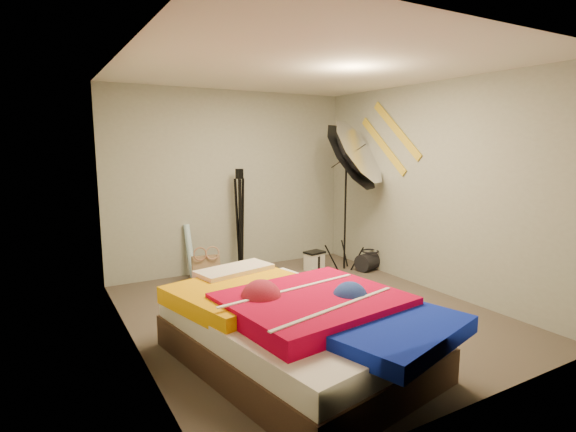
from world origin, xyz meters
TOP-DOWN VIEW (x-y plane):
  - floor at (0.00, 0.00)m, footprint 4.00×4.00m
  - ceiling at (0.00, 0.00)m, footprint 4.00×4.00m
  - wall_back at (0.00, 2.00)m, footprint 3.50×0.00m
  - wall_front at (0.00, -2.00)m, footprint 3.50×0.00m
  - wall_left at (-1.75, 0.00)m, footprint 0.00×4.00m
  - wall_right at (1.75, 0.00)m, footprint 0.00×4.00m
  - tote_bag at (-0.58, 1.54)m, footprint 0.38×0.21m
  - wrapping_roll at (-0.67, 1.90)m, footprint 0.14×0.22m
  - camera_case at (0.95, 1.34)m, footprint 0.28×0.22m
  - duffel_bag at (1.65, 0.96)m, footprint 0.46×0.34m
  - wall_stripe_upper at (1.73, 0.60)m, footprint 0.02×0.91m
  - wall_stripe_lower at (1.73, 0.85)m, footprint 0.02×0.91m
  - bed at (-0.67, -0.88)m, footprint 1.86×2.42m
  - photo_umbrella at (1.28, 0.99)m, footprint 1.06×1.20m
  - camera_tripod at (0.02, 1.78)m, footprint 0.10×0.10m

SIDE VIEW (x-z plane):
  - floor at x=0.00m, z-range 0.00..0.00m
  - duffel_bag at x=1.65m, z-range 0.00..0.25m
  - camera_case at x=0.95m, z-range 0.00..0.25m
  - tote_bag at x=-0.58m, z-range -0.01..0.36m
  - bed at x=-0.67m, z-range 0.00..0.61m
  - wrapping_roll at x=-0.67m, z-range 0.00..0.72m
  - camera_tripod at x=0.02m, z-range 0.11..1.55m
  - wall_back at x=0.00m, z-range -0.50..3.00m
  - wall_front at x=0.00m, z-range -0.50..3.00m
  - wall_left at x=-1.75m, z-range -0.75..3.25m
  - wall_right at x=1.75m, z-range -0.75..3.25m
  - photo_umbrella at x=1.28m, z-range 0.48..2.69m
  - wall_stripe_lower at x=1.73m, z-range 1.36..2.14m
  - wall_stripe_upper at x=1.73m, z-range 1.56..2.34m
  - ceiling at x=0.00m, z-range 2.50..2.50m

